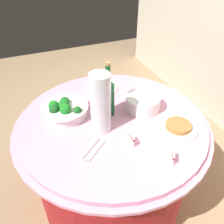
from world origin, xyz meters
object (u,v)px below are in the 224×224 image
broccoli_bowl (64,110)px  plate_stack (143,103)px  wine_bottle (107,96)px  decorative_fruit_vase (101,107)px  label_placard_mid (173,157)px  food_plate_peanuts (178,127)px  label_placard_front (132,140)px  serving_tongs (93,151)px  food_plate_stir_fry (102,87)px

broccoli_bowl → plate_stack: bearing=74.9°
wine_bottle → decorative_fruit_vase: 0.14m
decorative_fruit_vase → wine_bottle: bearing=143.6°
label_placard_mid → food_plate_peanuts: bearing=138.2°
broccoli_bowl → label_placard_mid: bearing=34.5°
label_placard_front → label_placard_mid: bearing=34.3°
plate_stack → label_placard_mid: 0.44m
plate_stack → label_placard_mid: (0.43, -0.08, -0.01)m
wine_bottle → plate_stack: bearing=79.8°
label_placard_front → label_placard_mid: size_ratio=1.00×
decorative_fruit_vase → label_placard_front: bearing=29.6°
serving_tongs → label_placard_mid: size_ratio=2.77×
plate_stack → decorative_fruit_vase: size_ratio=0.62×
serving_tongs → wine_bottle: bearing=144.5°
label_placard_front → decorative_fruit_vase: bearing=-150.4°
wine_bottle → label_placard_front: 0.31m
decorative_fruit_vase → label_placard_front: size_ratio=6.18×
label_placard_front → label_placard_mid: same height
food_plate_stir_fry → label_placard_front: (0.57, -0.05, 0.02)m
wine_bottle → label_placard_mid: wine_bottle is taller
broccoli_bowl → decorative_fruit_vase: 0.28m
food_plate_peanuts → label_placard_front: size_ratio=4.00×
decorative_fruit_vase → food_plate_peanuts: size_ratio=1.55×
broccoli_bowl → serving_tongs: bearing=9.5°
plate_stack → serving_tongs: size_ratio=1.38×
wine_bottle → food_plate_stir_fry: bearing=165.8°
food_plate_peanuts → label_placard_mid: size_ratio=4.00×
wine_bottle → label_placard_mid: size_ratio=6.11×
food_plate_peanuts → wine_bottle: bearing=-132.7°
broccoli_bowl → plate_stack: (0.12, 0.46, 0.00)m
label_placard_mid → plate_stack: bearing=169.9°
label_placard_mid → decorative_fruit_vase: bearing=-148.0°
wine_bottle → label_placard_mid: 0.50m
broccoli_bowl → decorative_fruit_vase: (0.20, 0.16, 0.11)m
plate_stack → food_plate_stir_fry: size_ratio=0.95×
plate_stack → food_plate_peanuts: plate_stack is taller
broccoli_bowl → serving_tongs: broccoli_bowl is taller
decorative_fruit_vase → serving_tongs: decorative_fruit_vase is taller
food_plate_stir_fry → food_plate_peanuts: food_plate_peanuts is taller
broccoli_bowl → serving_tongs: 0.35m
plate_stack → label_placard_mid: bearing=-10.1°
broccoli_bowl → serving_tongs: size_ratio=1.84×
decorative_fruit_vase → label_placard_mid: decorative_fruit_vase is taller
decorative_fruit_vase → label_placard_mid: size_ratio=6.18×
wine_bottle → food_plate_peanuts: bearing=47.3°
label_placard_mid → broccoli_bowl: bearing=-145.5°
serving_tongs → label_placard_front: size_ratio=2.77×
plate_stack → serving_tongs: bearing=-61.3°
wine_bottle → food_plate_stir_fry: (-0.28, 0.07, -0.12)m
serving_tongs → label_placard_mid: (0.21, 0.33, 0.03)m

